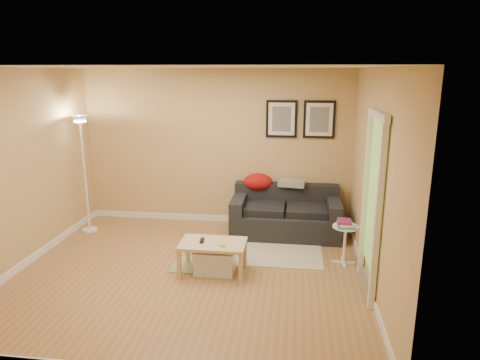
% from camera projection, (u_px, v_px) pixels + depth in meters
% --- Properties ---
extents(floor, '(4.50, 4.50, 0.00)m').
position_uv_depth(floor, '(190.00, 272.00, 5.61)').
color(floor, '#A47446').
rests_on(floor, ground).
extents(ceiling, '(4.50, 4.50, 0.00)m').
position_uv_depth(ceiling, '(183.00, 67.00, 4.97)').
color(ceiling, white).
rests_on(ceiling, wall_back).
extents(wall_back, '(4.50, 0.00, 4.50)m').
position_uv_depth(wall_back, '(216.00, 148.00, 7.21)').
color(wall_back, tan).
rests_on(wall_back, ground).
extents(wall_front, '(4.50, 0.00, 4.50)m').
position_uv_depth(wall_front, '(124.00, 236.00, 3.37)').
color(wall_front, tan).
rests_on(wall_front, ground).
extents(wall_left, '(0.00, 4.00, 4.00)m').
position_uv_depth(wall_left, '(18.00, 171.00, 5.57)').
color(wall_left, tan).
rests_on(wall_left, ground).
extents(wall_right, '(0.00, 4.00, 4.00)m').
position_uv_depth(wall_right, '(375.00, 182.00, 5.01)').
color(wall_right, tan).
rests_on(wall_right, ground).
extents(baseboard_back, '(4.50, 0.02, 0.10)m').
position_uv_depth(baseboard_back, '(217.00, 218.00, 7.51)').
color(baseboard_back, white).
rests_on(baseboard_back, ground).
extents(baseboard_left, '(0.02, 4.00, 0.10)m').
position_uv_depth(baseboard_left, '(30.00, 259.00, 5.88)').
color(baseboard_left, white).
rests_on(baseboard_left, ground).
extents(baseboard_right, '(0.02, 4.00, 0.10)m').
position_uv_depth(baseboard_right, '(366.00, 279.00, 5.32)').
color(baseboard_right, white).
rests_on(baseboard_right, ground).
extents(sofa, '(1.70, 0.90, 0.75)m').
position_uv_depth(sofa, '(286.00, 212.00, 6.84)').
color(sofa, black).
rests_on(sofa, ground).
extents(red_throw, '(0.48, 0.36, 0.28)m').
position_uv_depth(red_throw, '(258.00, 182.00, 7.10)').
color(red_throw, '#B61510').
rests_on(red_throw, sofa).
extents(plaid_throw, '(0.45, 0.32, 0.10)m').
position_uv_depth(plaid_throw, '(292.00, 183.00, 7.00)').
color(plaid_throw, '#CBBE76').
rests_on(plaid_throw, sofa).
extents(framed_print_left, '(0.50, 0.04, 0.60)m').
position_uv_depth(framed_print_left, '(282.00, 119.00, 6.93)').
color(framed_print_left, black).
rests_on(framed_print_left, wall_back).
extents(framed_print_right, '(0.50, 0.04, 0.60)m').
position_uv_depth(framed_print_right, '(319.00, 119.00, 6.85)').
color(framed_print_right, black).
rests_on(framed_print_right, wall_back).
extents(area_rug, '(1.25, 0.85, 0.01)m').
position_uv_depth(area_rug, '(278.00, 255.00, 6.14)').
color(area_rug, beige).
rests_on(area_rug, ground).
extents(green_runner, '(0.70, 0.50, 0.01)m').
position_uv_depth(green_runner, '(198.00, 265.00, 5.80)').
color(green_runner, '#668C4C').
rests_on(green_runner, ground).
extents(coffee_table, '(0.89, 0.59, 0.42)m').
position_uv_depth(coffee_table, '(213.00, 258.00, 5.56)').
color(coffee_table, '#DEBE87').
rests_on(coffee_table, ground).
extents(remote_control, '(0.07, 0.16, 0.02)m').
position_uv_depth(remote_control, '(202.00, 241.00, 5.54)').
color(remote_control, black).
rests_on(remote_control, coffee_table).
extents(tape_roll, '(0.07, 0.07, 0.03)m').
position_uv_depth(tape_roll, '(223.00, 245.00, 5.37)').
color(tape_roll, yellow).
rests_on(tape_roll, coffee_table).
extents(storage_bin, '(0.52, 0.38, 0.32)m').
position_uv_depth(storage_bin, '(215.00, 260.00, 5.59)').
color(storage_bin, white).
rests_on(storage_bin, ground).
extents(side_table, '(0.35, 0.35, 0.54)m').
position_uv_depth(side_table, '(345.00, 245.00, 5.82)').
color(side_table, white).
rests_on(side_table, ground).
extents(book_stack, '(0.21, 0.27, 0.08)m').
position_uv_depth(book_stack, '(345.00, 223.00, 5.74)').
color(book_stack, teal).
rests_on(book_stack, side_table).
extents(floor_lamp, '(0.25, 0.25, 1.90)m').
position_uv_depth(floor_lamp, '(85.00, 178.00, 6.85)').
color(floor_lamp, white).
rests_on(floor_lamp, ground).
extents(doorway, '(0.12, 1.01, 2.13)m').
position_uv_depth(doorway, '(371.00, 208.00, 4.94)').
color(doorway, white).
rests_on(doorway, ground).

